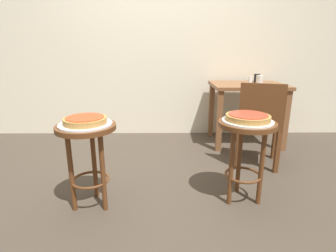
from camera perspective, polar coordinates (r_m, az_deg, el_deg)
ground_plane at (r=2.31m, az=-3.98°, el=-13.75°), size 6.00×6.00×0.00m
back_wall at (r=3.66m, az=-2.89°, el=21.73°), size 6.00×0.10×3.00m
stool_foreground at (r=2.00m, az=-16.85°, el=-4.04°), size 0.42×0.42×0.64m
serving_plate_foreground at (r=1.95m, az=-17.24°, el=0.39°), size 0.37×0.37×0.01m
pizza_foreground at (r=1.95m, az=-17.31°, el=1.20°), size 0.30×0.30×0.05m
stool_middle at (r=2.07m, az=16.31°, el=-3.28°), size 0.42×0.42×0.64m
serving_plate_middle at (r=2.03m, az=16.67°, el=1.02°), size 0.37×0.37×0.01m
pizza_middle at (r=2.02m, az=16.73°, el=1.79°), size 0.32×0.32×0.05m
dining_table at (r=3.39m, az=16.57°, el=6.39°), size 0.86×0.66×0.74m
cup_near_edge at (r=3.20m, az=18.96°, el=9.16°), size 0.07×0.07×0.12m
cup_far_edge at (r=3.50m, az=18.49°, el=9.66°), size 0.07×0.07×0.11m
condiment_shaker at (r=3.40m, az=17.19°, el=9.38°), size 0.04×0.04×0.08m
wooden_chair at (r=2.75m, az=19.03°, el=0.96°), size 0.50×0.50×0.85m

